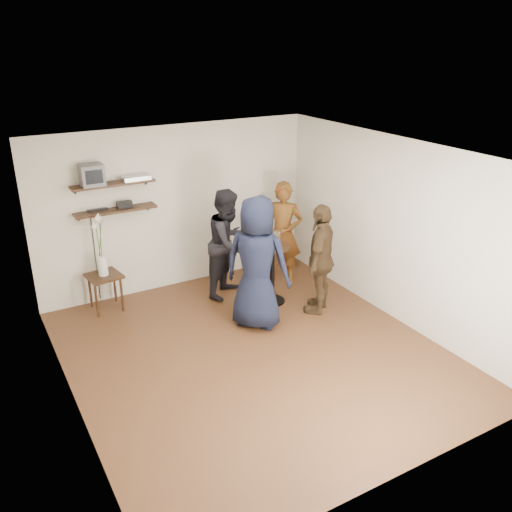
{
  "coord_description": "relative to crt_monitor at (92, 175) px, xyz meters",
  "views": [
    {
      "loc": [
        -2.97,
        -5.24,
        3.86
      ],
      "look_at": [
        0.25,
        0.4,
        1.18
      ],
      "focal_mm": 38.0,
      "sensor_mm": 36.0,
      "label": 1
    }
  ],
  "objects": [
    {
      "name": "room",
      "position": [
        1.29,
        -2.38,
        -0.72
      ],
      "size": [
        4.58,
        5.08,
        2.68
      ],
      "color": "#432B15",
      "rests_on": "ground"
    },
    {
      "name": "shelf_upper",
      "position": [
        0.29,
        0.0,
        -0.17
      ],
      "size": [
        1.2,
        0.25,
        0.04
      ],
      "primitive_type": "cube",
      "color": "black",
      "rests_on": "room"
    },
    {
      "name": "shelf_lower",
      "position": [
        0.29,
        0.0,
        -0.57
      ],
      "size": [
        1.2,
        0.25,
        0.04
      ],
      "primitive_type": "cube",
      "color": "black",
      "rests_on": "room"
    },
    {
      "name": "crt_monitor",
      "position": [
        0.0,
        0.0,
        0.0
      ],
      "size": [
        0.32,
        0.3,
        0.3
      ],
      "primitive_type": "cube",
      "color": "#59595B",
      "rests_on": "shelf_upper"
    },
    {
      "name": "dvd_deck",
      "position": [
        0.63,
        0.0,
        -0.12
      ],
      "size": [
        0.4,
        0.24,
        0.06
      ],
      "primitive_type": "cube",
      "color": "silver",
      "rests_on": "shelf_upper"
    },
    {
      "name": "radio",
      "position": [
        0.42,
        0.0,
        -0.5
      ],
      "size": [
        0.22,
        0.1,
        0.1
      ],
      "primitive_type": "cube",
      "color": "black",
      "rests_on": "shelf_lower"
    },
    {
      "name": "power_strip",
      "position": [
        0.04,
        0.05,
        -0.54
      ],
      "size": [
        0.3,
        0.05,
        0.03
      ],
      "primitive_type": "cube",
      "color": "black",
      "rests_on": "shelf_lower"
    },
    {
      "name": "side_table",
      "position": [
        -0.04,
        -0.19,
        -1.55
      ],
      "size": [
        0.53,
        0.53,
        0.56
      ],
      "rotation": [
        0.0,
        0.0,
        0.14
      ],
      "color": "black",
      "rests_on": "room"
    },
    {
      "name": "vase_lilies",
      "position": [
        -0.04,
        -0.2,
        -1.15
      ],
      "size": [
        0.19,
        0.2,
        0.99
      ],
      "rotation": [
        0.0,
        0.0,
        0.14
      ],
      "color": "silver",
      "rests_on": "side_table"
    },
    {
      "name": "drinks_table",
      "position": [
        2.25,
        -1.23,
        -1.41
      ],
      "size": [
        0.51,
        0.51,
        0.94
      ],
      "color": "black",
      "rests_on": "room"
    },
    {
      "name": "wine_glass_fl",
      "position": [
        2.17,
        -1.25,
        -0.94
      ],
      "size": [
        0.07,
        0.07,
        0.2
      ],
      "color": "silver",
      "rests_on": "drinks_table"
    },
    {
      "name": "wine_glass_fr",
      "position": [
        2.32,
        -1.25,
        -0.93
      ],
      "size": [
        0.07,
        0.07,
        0.21
      ],
      "color": "silver",
      "rests_on": "drinks_table"
    },
    {
      "name": "wine_glass_bl",
      "position": [
        2.21,
        -1.15,
        -0.93
      ],
      "size": [
        0.07,
        0.07,
        0.21
      ],
      "color": "silver",
      "rests_on": "drinks_table"
    },
    {
      "name": "wine_glass_br",
      "position": [
        2.27,
        -1.21,
        -0.94
      ],
      "size": [
        0.07,
        0.07,
        0.21
      ],
      "color": "silver",
      "rests_on": "drinks_table"
    },
    {
      "name": "person_plaid",
      "position": [
        2.76,
        -0.7,
        -1.16
      ],
      "size": [
        0.73,
        0.73,
        1.71
      ],
      "primitive_type": "imported",
      "rotation": [
        0.0,
        0.0,
        -0.78
      ],
      "color": "#9F1812",
      "rests_on": "room"
    },
    {
      "name": "person_dark",
      "position": [
        1.82,
        -0.62,
        -1.16
      ],
      "size": [
        1.05,
        1.01,
        1.71
      ],
      "primitive_type": "imported",
      "rotation": [
        0.0,
        0.0,
        0.62
      ],
      "color": "black",
      "rests_on": "room"
    },
    {
      "name": "person_navy",
      "position": [
        1.7,
        -1.72,
        -1.07
      ],
      "size": [
        1.07,
        1.09,
        1.89
      ],
      "primitive_type": "imported",
      "rotation": [
        0.0,
        0.0,
        2.3
      ],
      "color": "black",
      "rests_on": "room"
    },
    {
      "name": "person_brown",
      "position": [
        2.72,
        -1.79,
        -1.19
      ],
      "size": [
        1.0,
        0.93,
        1.65
      ],
      "primitive_type": "imported",
      "rotation": [
        0.0,
        0.0,
        3.84
      ],
      "color": "#412F1C",
      "rests_on": "room"
    }
  ]
}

